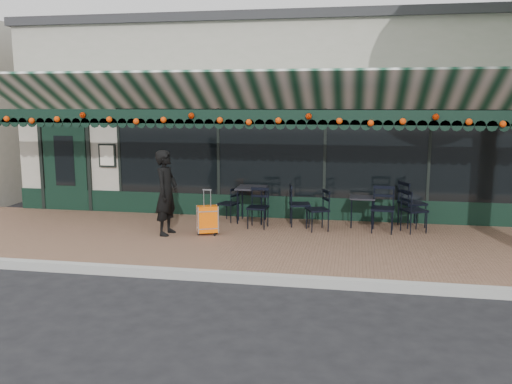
% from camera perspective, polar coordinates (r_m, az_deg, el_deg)
% --- Properties ---
extents(ground, '(80.00, 80.00, 0.00)m').
position_cam_1_polar(ground, '(8.64, -3.91, -9.14)').
color(ground, black).
rests_on(ground, ground).
extents(sidewalk, '(18.00, 4.00, 0.15)m').
position_cam_1_polar(sidewalk, '(10.49, -1.22, -5.31)').
color(sidewalk, brown).
rests_on(sidewalk, ground).
extents(curb, '(18.00, 0.16, 0.15)m').
position_cam_1_polar(curb, '(8.55, -4.05, -8.83)').
color(curb, '#9E9E99').
rests_on(curb, ground).
extents(restaurant_building, '(12.00, 9.60, 4.50)m').
position_cam_1_polar(restaurant_building, '(15.90, 3.01, 7.77)').
color(restaurant_building, '#9C9987').
rests_on(restaurant_building, ground).
extents(woman, '(0.45, 0.64, 1.68)m').
position_cam_1_polar(woman, '(10.77, -9.41, -0.07)').
color(woman, black).
rests_on(woman, sidewalk).
extents(suitcase, '(0.45, 0.36, 0.90)m').
position_cam_1_polar(suitcase, '(10.74, -5.12, -2.93)').
color(suitcase, '#F76107').
rests_on(suitcase, sidewalk).
extents(cafe_table_a, '(0.52, 0.52, 0.64)m').
position_cam_1_polar(cafe_table_a, '(11.56, 11.12, -0.81)').
color(cafe_table_a, black).
rests_on(cafe_table_a, sidewalk).
extents(cafe_table_b, '(0.63, 0.63, 0.77)m').
position_cam_1_polar(cafe_table_b, '(11.77, -0.46, 0.17)').
color(cafe_table_b, black).
rests_on(cafe_table_b, sidewalk).
extents(chair_a_left, '(0.56, 0.56, 0.85)m').
position_cam_1_polar(chair_a_left, '(11.10, 6.49, -1.91)').
color(chair_a_left, black).
rests_on(chair_a_left, sidewalk).
extents(chair_a_right, '(0.65, 0.65, 0.98)m').
position_cam_1_polar(chair_a_right, '(11.84, 16.12, -1.18)').
color(chair_a_right, black).
rests_on(chair_a_right, sidewalk).
extents(chair_a_front, '(0.51, 0.51, 0.94)m').
position_cam_1_polar(chair_a_front, '(11.18, 13.21, -1.78)').
color(chair_a_front, black).
rests_on(chair_a_front, sidewalk).
extents(chair_a_extra, '(0.59, 0.59, 0.88)m').
position_cam_1_polar(chair_a_extra, '(11.33, 16.31, -1.91)').
color(chair_a_extra, black).
rests_on(chair_a_extra, sidewalk).
extents(chair_b_left, '(0.50, 0.50, 0.77)m').
position_cam_1_polar(chair_b_left, '(11.89, -2.90, -1.26)').
color(chair_b_left, black).
rests_on(chair_b_left, sidewalk).
extents(chair_b_right, '(0.52, 0.52, 0.89)m').
position_cam_1_polar(chair_b_right, '(11.49, 4.63, -1.36)').
color(chair_b_right, black).
rests_on(chair_b_right, sidewalk).
extents(chair_b_front, '(0.45, 0.45, 0.84)m').
position_cam_1_polar(chair_b_front, '(11.25, 0.21, -1.69)').
color(chair_b_front, black).
rests_on(chair_b_front, sidewalk).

